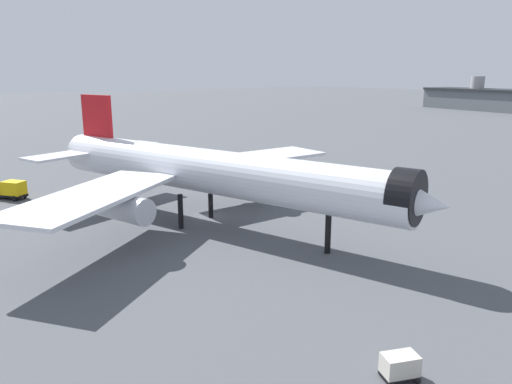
# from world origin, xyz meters

# --- Properties ---
(ground) EXTENTS (900.00, 900.00, 0.00)m
(ground) POSITION_xyz_m (0.00, 0.00, 0.00)
(ground) COLOR #4C4F54
(airliner_near_gate) EXTENTS (60.39, 53.78, 16.87)m
(airliner_near_gate) POSITION_xyz_m (3.60, -2.00, 7.43)
(airliner_near_gate) COLOR silver
(airliner_near_gate) RESTS_ON ground
(service_truck_front) EXTENTS (5.81, 5.08, 3.00)m
(service_truck_front) POSITION_xyz_m (-28.39, -20.70, 1.59)
(service_truck_front) COLOR black
(service_truck_front) RESTS_ON ground
(baggage_tug_wing) EXTENTS (3.55, 3.21, 1.85)m
(baggage_tug_wing) POSITION_xyz_m (-28.12, 13.95, 0.97)
(baggage_tug_wing) COLOR black
(baggage_tug_wing) RESTS_ON ground
(baggage_cart_trailing) EXTENTS (2.55, 2.79, 1.82)m
(baggage_cart_trailing) POSITION_xyz_m (40.85, -9.54, 0.98)
(baggage_cart_trailing) COLOR black
(baggage_cart_trailing) RESTS_ON ground
(traffic_cone_near_nose) EXTENTS (0.59, 0.59, 0.74)m
(traffic_cone_near_nose) POSITION_xyz_m (2.24, 34.09, 0.37)
(traffic_cone_near_nose) COLOR #F2600C
(traffic_cone_near_nose) RESTS_ON ground
(traffic_cone_wingtip) EXTENTS (0.63, 0.63, 0.79)m
(traffic_cone_wingtip) POSITION_xyz_m (-32.14, -6.06, 0.40)
(traffic_cone_wingtip) COLOR #F2600C
(traffic_cone_wingtip) RESTS_ON ground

